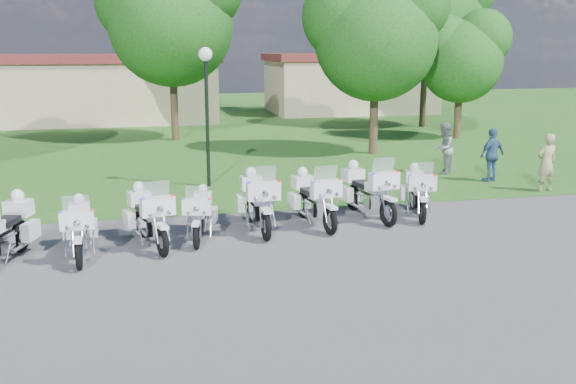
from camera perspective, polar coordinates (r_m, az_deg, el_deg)
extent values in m
plane|color=#4E4E52|center=(15.20, 0.77, -4.48)|extent=(100.00, 100.00, 0.00)
cube|color=#2A571B|center=(41.50, -7.96, 6.37)|extent=(100.00, 48.00, 0.01)
torus|color=black|center=(15.60, -22.67, -3.65)|extent=(0.35, 0.75, 0.74)
cube|color=silver|center=(14.79, -24.26, -4.12)|extent=(0.53, 0.70, 0.37)
cube|color=black|center=(14.97, -23.81, -2.44)|extent=(0.55, 0.76, 0.13)
cube|color=white|center=(15.26, -21.90, -3.20)|extent=(0.35, 0.60, 0.40)
cube|color=white|center=(15.56, -24.09, -3.10)|extent=(0.35, 0.60, 0.40)
cube|color=white|center=(15.47, -22.82, -1.31)|extent=(0.63, 0.57, 0.35)
sphere|color=white|center=(15.41, -22.92, -0.28)|extent=(0.29, 0.29, 0.29)
torus|color=black|center=(13.94, -18.10, -5.36)|extent=(0.16, 0.65, 0.64)
torus|color=black|center=(15.50, -17.90, -3.55)|extent=(0.16, 0.65, 0.64)
cube|color=white|center=(13.82, -18.19, -4.06)|extent=(0.20, 0.43, 0.07)
cube|color=white|center=(13.96, -18.26, -2.39)|extent=(0.70, 0.27, 0.38)
cube|color=silver|center=(13.94, -18.35, -1.00)|extent=(0.54, 0.15, 0.36)
sphere|color=red|center=(13.85, -17.05, -1.65)|extent=(0.09, 0.09, 0.09)
sphere|color=#1426E5|center=(13.88, -19.58, -1.80)|extent=(0.09, 0.09, 0.09)
cube|color=silver|center=(14.70, -18.02, -3.96)|extent=(0.35, 0.55, 0.33)
cube|color=white|center=(14.39, -18.14, -2.93)|extent=(0.33, 0.51, 0.21)
cube|color=black|center=(14.90, -18.07, -2.48)|extent=(0.36, 0.61, 0.12)
cube|color=white|center=(15.31, -16.88, -3.04)|extent=(0.20, 0.51, 0.35)
cube|color=white|center=(15.33, -19.03, -3.17)|extent=(0.20, 0.51, 0.35)
cube|color=white|center=(15.39, -18.04, -1.49)|extent=(0.48, 0.41, 0.31)
sphere|color=white|center=(15.33, -18.10, -0.59)|extent=(0.25, 0.25, 0.25)
torus|color=black|center=(14.32, -11.11, -4.37)|extent=(0.31, 0.71, 0.70)
torus|color=black|center=(15.96, -12.96, -2.69)|extent=(0.31, 0.71, 0.70)
cube|color=white|center=(14.20, -11.15, -2.99)|extent=(0.30, 0.49, 0.07)
cube|color=white|center=(14.35, -11.52, -1.26)|extent=(0.79, 0.44, 0.42)
cube|color=silver|center=(14.32, -11.65, 0.21)|extent=(0.59, 0.27, 0.39)
sphere|color=red|center=(14.34, -10.21, -0.40)|extent=(0.09, 0.09, 0.09)
sphere|color=#1426E5|center=(14.16, -12.77, -0.68)|extent=(0.09, 0.09, 0.09)
cube|color=silver|center=(15.12, -12.13, -3.01)|extent=(0.49, 0.65, 0.35)
cube|color=white|center=(14.80, -11.93, -1.89)|extent=(0.46, 0.61, 0.23)
cube|color=black|center=(15.33, -12.51, -1.49)|extent=(0.51, 0.71, 0.12)
cube|color=white|center=(15.85, -11.75, -2.08)|extent=(0.32, 0.57, 0.37)
cube|color=white|center=(15.70, -13.94, -2.33)|extent=(0.32, 0.57, 0.37)
cube|color=white|center=(15.84, -13.09, -0.52)|extent=(0.59, 0.53, 0.33)
sphere|color=white|center=(15.78, -13.14, 0.43)|extent=(0.27, 0.27, 0.27)
torus|color=black|center=(14.73, -8.13, -3.95)|extent=(0.23, 0.62, 0.60)
torus|color=black|center=(16.20, -7.53, -2.40)|extent=(0.23, 0.62, 0.60)
cube|color=white|center=(14.63, -8.18, -2.79)|extent=(0.24, 0.42, 0.06)
cube|color=white|center=(14.76, -8.12, -1.31)|extent=(0.68, 0.34, 0.36)
cube|color=silver|center=(14.74, -8.14, -0.06)|extent=(0.52, 0.20, 0.34)
sphere|color=red|center=(14.64, -7.04, -0.70)|extent=(0.08, 0.08, 0.08)
sphere|color=#1426E5|center=(14.71, -9.28, -0.71)|extent=(0.08, 0.08, 0.08)
cube|color=silver|center=(15.45, -7.82, -2.74)|extent=(0.40, 0.56, 0.31)
cube|color=white|center=(15.17, -7.94, -1.80)|extent=(0.37, 0.52, 0.20)
cube|color=black|center=(15.64, -7.75, -1.42)|extent=(0.41, 0.61, 0.11)
cube|color=white|center=(16.01, -6.63, -2.00)|extent=(0.25, 0.49, 0.32)
cube|color=white|center=(16.06, -8.55, -2.00)|extent=(0.25, 0.49, 0.32)
cube|color=white|center=(16.10, -7.57, -0.55)|extent=(0.49, 0.44, 0.29)
sphere|color=white|center=(16.05, -7.60, 0.27)|extent=(0.23, 0.23, 0.23)
torus|color=black|center=(15.21, -1.97, -3.04)|extent=(0.16, 0.74, 0.74)
torus|color=black|center=(16.99, -3.26, -1.37)|extent=(0.16, 0.74, 0.74)
cube|color=white|center=(15.09, -1.96, -1.65)|extent=(0.21, 0.49, 0.08)
cube|color=white|center=(15.26, -2.18, 0.09)|extent=(0.80, 0.28, 0.44)
cube|color=silver|center=(15.24, -2.25, 1.56)|extent=(0.62, 0.14, 0.42)
sphere|color=red|center=(15.22, -0.84, 0.88)|extent=(0.10, 0.10, 0.10)
sphere|color=#1426E5|center=(15.08, -3.46, 0.75)|extent=(0.10, 0.10, 0.10)
cube|color=silver|center=(16.09, -2.67, -1.68)|extent=(0.39, 0.63, 0.38)
cube|color=white|center=(15.74, -2.50, -0.55)|extent=(0.36, 0.58, 0.24)
cube|color=black|center=(16.32, -2.90, -0.16)|extent=(0.39, 0.69, 0.13)
cube|color=white|center=(16.85, -2.05, -0.82)|extent=(0.21, 0.58, 0.40)
cube|color=white|center=(16.73, -4.28, -0.94)|extent=(0.21, 0.58, 0.40)
cube|color=white|center=(16.88, -3.31, 0.81)|extent=(0.54, 0.45, 0.35)
sphere|color=white|center=(16.82, -3.32, 1.76)|extent=(0.29, 0.29, 0.29)
torus|color=black|center=(15.72, 3.76, -2.60)|extent=(0.23, 0.72, 0.71)
torus|color=black|center=(17.32, 1.33, -1.13)|extent=(0.23, 0.72, 0.71)
cube|color=white|center=(15.61, 3.81, -1.31)|extent=(0.25, 0.49, 0.07)
cube|color=white|center=(15.75, 3.43, 0.29)|extent=(0.79, 0.35, 0.42)
cube|color=silver|center=(15.74, 3.36, 1.65)|extent=(0.60, 0.21, 0.40)
sphere|color=red|center=(15.79, 4.66, 1.05)|extent=(0.10, 0.10, 0.10)
sphere|color=#1426E5|center=(15.52, 2.40, 0.87)|extent=(0.10, 0.10, 0.10)
cube|color=silver|center=(16.50, 2.46, -1.39)|extent=(0.44, 0.63, 0.36)
cube|color=white|center=(16.19, 2.82, -0.32)|extent=(0.41, 0.59, 0.23)
cube|color=black|center=(16.71, 2.05, 0.02)|extent=(0.44, 0.70, 0.13)
cube|color=white|center=(17.25, 2.50, -0.58)|extent=(0.26, 0.57, 0.38)
cube|color=white|center=(17.02, 0.54, -0.76)|extent=(0.26, 0.57, 0.38)
cube|color=white|center=(17.21, 1.30, 0.90)|extent=(0.56, 0.49, 0.34)
sphere|color=white|center=(17.16, 1.30, 1.80)|extent=(0.27, 0.27, 0.27)
torus|color=black|center=(16.59, 8.91, -1.85)|extent=(0.27, 0.75, 0.74)
torus|color=black|center=(18.16, 5.80, -0.50)|extent=(0.27, 0.75, 0.74)
cube|color=white|center=(16.48, 8.99, -0.57)|extent=(0.28, 0.51, 0.08)
cube|color=white|center=(16.62, 8.54, 0.99)|extent=(0.83, 0.40, 0.44)
cube|color=silver|center=(16.61, 8.46, 2.34)|extent=(0.63, 0.24, 0.41)
sphere|color=red|center=(16.71, 9.71, 1.75)|extent=(0.10, 0.10, 0.10)
sphere|color=#1426E5|center=(16.35, 7.63, 1.57)|extent=(0.10, 0.10, 0.10)
cube|color=silver|center=(17.36, 7.26, -0.71)|extent=(0.48, 0.67, 0.37)
cube|color=white|center=(17.05, 7.74, 0.37)|extent=(0.45, 0.63, 0.24)
cube|color=black|center=(17.56, 6.75, 0.68)|extent=(0.49, 0.74, 0.13)
cube|color=white|center=(18.14, 6.98, 0.06)|extent=(0.30, 0.60, 0.40)
cube|color=white|center=(17.82, 5.14, -0.12)|extent=(0.30, 0.60, 0.40)
cube|color=white|center=(18.05, 5.80, 1.53)|extent=(0.60, 0.53, 0.35)
sphere|color=white|center=(18.00, 5.82, 2.43)|extent=(0.29, 0.29, 0.29)
torus|color=black|center=(17.00, 11.86, -1.74)|extent=(0.30, 0.68, 0.67)
torus|color=black|center=(18.63, 11.06, -0.44)|extent=(0.30, 0.68, 0.67)
cube|color=white|center=(16.89, 11.93, -0.60)|extent=(0.29, 0.47, 0.07)
cube|color=white|center=(17.06, 11.85, 0.80)|extent=(0.76, 0.42, 0.40)
cube|color=silver|center=(17.05, 11.88, 2.00)|extent=(0.57, 0.27, 0.38)
sphere|color=red|center=(17.02, 12.98, 1.38)|extent=(0.09, 0.09, 0.09)
sphere|color=#1426E5|center=(16.91, 10.84, 1.41)|extent=(0.09, 0.09, 0.09)
cube|color=silver|center=(17.80, 11.45, -0.67)|extent=(0.48, 0.63, 0.34)
cube|color=white|center=(17.50, 11.62, 0.27)|extent=(0.45, 0.59, 0.22)
cube|color=black|center=(18.02, 11.36, 0.58)|extent=(0.49, 0.69, 0.12)
cube|color=white|center=(18.50, 12.07, -0.04)|extent=(0.31, 0.55, 0.36)
cube|color=white|center=(18.41, 10.22, -0.02)|extent=(0.31, 0.55, 0.36)
cube|color=white|center=(18.54, 11.12, 1.37)|extent=(0.57, 0.51, 0.32)
sphere|color=white|center=(18.49, 11.16, 2.16)|extent=(0.26, 0.26, 0.26)
cylinder|color=black|center=(21.08, -7.18, 6.00)|extent=(0.12, 0.12, 4.14)
sphere|color=white|center=(20.94, -7.35, 12.06)|extent=(0.44, 0.44, 0.44)
cylinder|color=#38281C|center=(32.23, -10.10, 8.16)|extent=(0.36, 0.36, 4.10)
sphere|color=#1A4914|center=(32.16, -10.35, 14.46)|extent=(5.96, 5.96, 5.96)
sphere|color=#1A4914|center=(32.65, -12.85, 16.29)|extent=(4.47, 4.47, 4.47)
cylinder|color=#38281C|center=(27.92, 7.64, 6.99)|extent=(0.36, 0.36, 3.53)
sphere|color=#1A4914|center=(27.79, 7.83, 13.25)|extent=(5.13, 5.13, 5.13)
sphere|color=#1A4914|center=(27.83, 5.34, 15.29)|extent=(3.85, 3.85, 3.85)
sphere|color=#1A4914|center=(27.99, 10.56, 16.11)|extent=(3.53, 3.53, 3.53)
cylinder|color=#38281C|center=(33.61, 14.88, 7.01)|extent=(0.36, 0.36, 2.80)
sphere|color=#1A4914|center=(33.47, 15.12, 11.13)|extent=(4.08, 4.08, 4.08)
sphere|color=#1A4914|center=(33.35, 13.55, 12.53)|extent=(3.06, 3.06, 3.06)
sphere|color=#1A4914|center=(33.70, 16.92, 12.99)|extent=(2.80, 2.80, 2.80)
cylinder|color=#38281C|center=(38.09, 11.96, 8.92)|extent=(0.36, 0.36, 4.33)
sphere|color=#1A4914|center=(38.04, 12.23, 14.55)|extent=(6.29, 6.29, 6.29)
sphere|color=#1A4914|center=(38.01, 10.03, 16.42)|extent=(4.72, 4.72, 4.72)
cube|color=tan|center=(42.29, -16.37, 8.54)|extent=(14.00, 8.00, 3.60)
cube|color=maroon|center=(42.21, -16.54, 11.32)|extent=(14.56, 8.32, 0.50)
cube|color=tan|center=(46.48, 5.46, 9.32)|extent=(11.00, 7.00, 3.60)
cube|color=maroon|center=(46.41, 5.52, 11.85)|extent=(11.44, 7.28, 0.50)
imported|color=tan|center=(21.90, 22.00, 2.42)|extent=(0.70, 0.49, 1.86)
imported|color=gray|center=(23.91, 13.67, 3.77)|extent=(1.11, 1.14, 1.86)
imported|color=#385C86|center=(22.96, 17.68, 3.15)|extent=(1.16, 0.78, 1.83)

